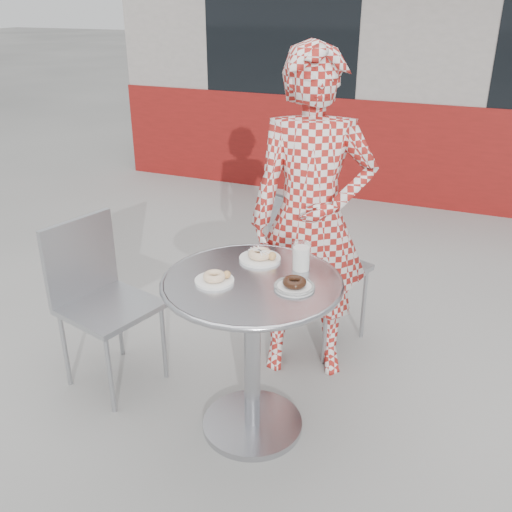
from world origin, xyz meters
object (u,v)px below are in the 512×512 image
at_px(bistro_table, 252,319).
at_px(plate_near, 215,278).
at_px(chair_left, 112,337).
at_px(plate_checker, 294,285).
at_px(chair_far, 318,297).
at_px(plate_far, 261,256).
at_px(seated_person, 311,220).
at_px(milk_cup, 301,257).

relative_size(bistro_table, plate_near, 4.76).
height_order(chair_left, plate_checker, chair_left).
height_order(chair_far, plate_checker, chair_far).
bearing_deg(plate_far, chair_left, -169.64).
bearing_deg(seated_person, plate_near, -125.52).
bearing_deg(bistro_table, plate_far, 101.97).
xyz_separation_m(plate_far, plate_near, (-0.10, -0.28, -0.00)).
bearing_deg(milk_cup, plate_far, 173.68).
bearing_deg(plate_far, plate_checker, -40.78).
xyz_separation_m(chair_far, plate_checker, (0.14, -0.88, 0.53)).
bearing_deg(milk_cup, plate_near, -139.23).
xyz_separation_m(seated_person, milk_cup, (0.09, -0.43, -0.01)).
xyz_separation_m(bistro_table, chair_far, (0.05, 0.88, -0.32)).
bearing_deg(bistro_table, seated_person, 83.67).
relative_size(chair_left, seated_person, 0.51).
xyz_separation_m(chair_far, seated_person, (0.02, -0.26, 0.58)).
height_order(bistro_table, plate_checker, plate_checker).
distance_m(plate_near, milk_cup, 0.40).
bearing_deg(chair_left, plate_near, -86.33).
distance_m(chair_far, seated_person, 0.64).
height_order(seated_person, plate_checker, seated_person).
distance_m(seated_person, plate_near, 0.72).
bearing_deg(plate_far, chair_far, 81.96).
height_order(chair_far, plate_far, chair_far).
bearing_deg(chair_far, plate_far, 103.10).
xyz_separation_m(bistro_table, plate_near, (-0.14, -0.08, 0.21)).
xyz_separation_m(bistro_table, milk_cup, (0.16, 0.18, 0.26)).
height_order(bistro_table, plate_far, plate_far).
xyz_separation_m(bistro_table, chair_left, (-0.83, 0.06, -0.33)).
bearing_deg(chair_left, bistro_table, -79.27).
distance_m(bistro_table, seated_person, 0.67).
height_order(plate_far, plate_checker, plate_far).
bearing_deg(plate_far, bistro_table, -78.03).
relative_size(plate_near, plate_checker, 0.97).
bearing_deg(plate_checker, plate_far, 139.22).
relative_size(plate_far, plate_near, 1.14).
bearing_deg(chair_far, bistro_table, 107.72).
bearing_deg(milk_cup, plate_checker, -79.76).
relative_size(chair_far, plate_near, 5.51).
distance_m(chair_far, plate_far, 0.87).
bearing_deg(bistro_table, plate_near, -150.76).
relative_size(bistro_table, plate_checker, 4.62).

